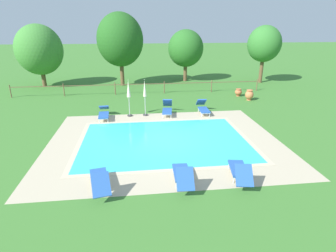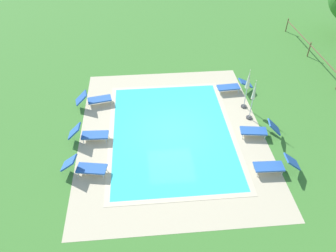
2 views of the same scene
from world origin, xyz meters
TOP-DOWN VIEW (x-y plane):
  - ground_plane at (0.00, 0.00)m, footprint 160.00×160.00m
  - pool_deck_paving at (0.00, 0.00)m, footprint 11.58×9.21m
  - swimming_pool_water at (0.00, 0.00)m, footprint 8.25×5.87m
  - pool_coping_rim at (0.00, 0.00)m, footprint 8.73×6.35m
  - sun_lounger_north_near_steps at (0.66, 4.32)m, footprint 0.87×1.99m
  - sun_lounger_north_mid at (-2.75, -4.06)m, footprint 0.97×2.03m
  - sun_lounger_north_far at (0.22, -4.07)m, footprint 0.68×1.95m
  - sun_lounger_north_end at (2.41, -4.04)m, footprint 0.93×2.04m
  - sun_lounger_south_near_corner at (-3.39, 4.00)m, footprint 0.73×2.10m
  - sun_lounger_south_far at (3.06, 4.30)m, footprint 0.67×2.00m
  - patio_umbrella_closed_row_west at (-1.79, 4.24)m, footprint 0.32×0.32m
  - patio_umbrella_closed_row_mid_west at (-0.78, 4.26)m, footprint 0.32×0.32m

SIDE VIEW (x-z plane):
  - ground_plane at x=0.00m, z-range 0.00..0.00m
  - pool_deck_paving at x=0.00m, z-range 0.00..0.01m
  - swimming_pool_water at x=0.00m, z-range 0.00..0.01m
  - pool_coping_rim at x=0.00m, z-range 0.01..0.01m
  - sun_lounger_south_near_corner at x=-3.39m, z-range -0.01..0.72m
  - sun_lounger_south_far at x=3.06m, z-range -0.06..0.81m
  - sun_lounger_north_end at x=2.41m, z-range -0.06..0.82m
  - sun_lounger_north_mid at x=-2.75m, z-range -0.07..0.83m
  - sun_lounger_north_near_steps at x=0.66m, z-range -0.08..0.85m
  - sun_lounger_north_far at x=0.22m, z-range -0.08..0.85m
  - patio_umbrella_closed_row_mid_west at x=-0.78m, z-range 0.32..2.69m
  - patio_umbrella_closed_row_west at x=-1.79m, z-range 0.40..2.77m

